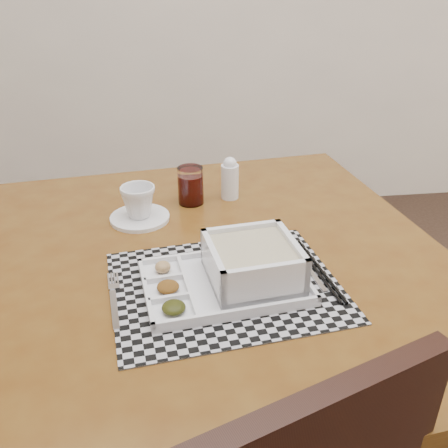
% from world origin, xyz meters
% --- Properties ---
extents(dining_table, '(1.21, 1.21, 0.81)m').
position_xyz_m(dining_table, '(-0.73, 0.60, 0.73)').
color(dining_table, '#542D0F').
rests_on(dining_table, ground).
extents(placemat, '(0.49, 0.42, 0.00)m').
position_xyz_m(placemat, '(-0.70, 0.48, 0.81)').
color(placemat, '#A2A1A8').
rests_on(placemat, dining_table).
extents(serving_tray, '(0.35, 0.26, 0.09)m').
position_xyz_m(serving_tray, '(-0.66, 0.48, 0.85)').
color(serving_tray, white).
rests_on(serving_tray, placemat).
extents(fork, '(0.04, 0.19, 0.00)m').
position_xyz_m(fork, '(-0.91, 0.47, 0.81)').
color(fork, silver).
rests_on(fork, placemat).
extents(spoon, '(0.04, 0.18, 0.01)m').
position_xyz_m(spoon, '(-0.52, 0.57, 0.82)').
color(spoon, silver).
rests_on(spoon, placemat).
extents(chopsticks, '(0.05, 0.24, 0.01)m').
position_xyz_m(chopsticks, '(-0.49, 0.51, 0.82)').
color(chopsticks, black).
rests_on(chopsticks, placemat).
extents(saucer, '(0.15, 0.15, 0.01)m').
position_xyz_m(saucer, '(-0.87, 0.80, 0.81)').
color(saucer, white).
rests_on(saucer, dining_table).
extents(cup, '(0.11, 0.11, 0.08)m').
position_xyz_m(cup, '(-0.87, 0.80, 0.86)').
color(cup, white).
rests_on(cup, saucer).
extents(juice_glass, '(0.07, 0.07, 0.10)m').
position_xyz_m(juice_glass, '(-0.74, 0.88, 0.86)').
color(juice_glass, white).
rests_on(juice_glass, dining_table).
extents(creamer_bottle, '(0.05, 0.05, 0.12)m').
position_xyz_m(creamer_bottle, '(-0.63, 0.90, 0.87)').
color(creamer_bottle, white).
rests_on(creamer_bottle, dining_table).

